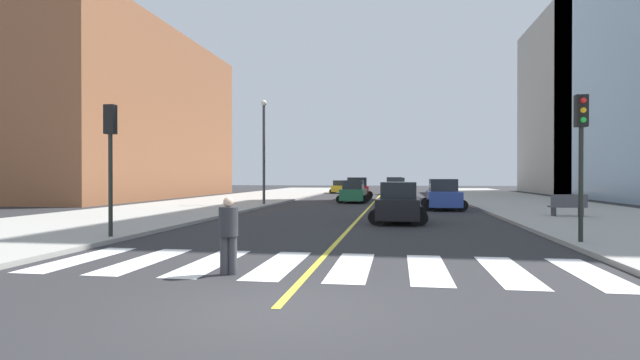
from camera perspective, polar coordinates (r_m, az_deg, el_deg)
name	(u,v)px	position (r m, az deg, el deg)	size (l,w,h in m)	color
ground_plane	(275,309)	(8.48, -5.16, -14.60)	(220.00, 220.00, 0.00)	#28282B
sidewalk_kerb_east	(594,217)	(29.82, 28.99, -3.71)	(10.00, 120.00, 0.15)	#9E9B93
sidewalk_kerb_west	(160,211)	(31.41, -17.98, -3.47)	(10.00, 120.00, 0.15)	#9E9B93
crosswalk_paint	(315,266)	(12.31, -0.55, -9.84)	(13.50, 4.00, 0.01)	silver
lane_divider_paint	(377,199)	(48.03, 6.56, -2.19)	(0.16, 80.00, 0.01)	yellow
parking_garage_concrete	(615,103)	(73.02, 30.86, 7.65)	(18.00, 24.00, 22.91)	#9E9B93
low_rise_brick_west	(108,116)	(56.76, -23.20, 6.75)	(16.00, 32.00, 16.96)	#925938
car_black_nearest	(399,204)	(23.87, 9.07, -2.70)	(2.78, 4.36, 1.92)	black
car_green_second	(354,192)	(41.26, 3.89, -1.41)	(2.66, 4.22, 1.87)	#236B42
car_silver_third	(398,186)	(66.15, 8.96, -0.66)	(2.85, 4.56, 2.03)	#B7B7BC
car_yellow_fourth	(340,187)	(63.96, 2.28, -0.84)	(2.42, 3.81, 1.68)	gold
car_blue_fifth	(443,195)	(33.65, 14.02, -1.72)	(2.85, 4.54, 2.02)	#2D479E
car_white_sixth	(394,186)	(60.16, 8.55, -0.74)	(2.96, 4.71, 2.10)	silver
car_red_seventh	(357,189)	(47.46, 4.34, -1.05)	(3.03, 4.76, 2.09)	red
traffic_light_near_corner	(581,138)	(17.50, 27.88, 4.27)	(0.36, 0.41, 4.59)	black
traffic_light_far_corner	(111,144)	(18.33, -22.97, 3.89)	(0.36, 0.41, 4.49)	black
park_bench	(568,206)	(28.48, 26.65, -2.66)	(1.83, 0.67, 1.12)	#47474C
pedestrian_crossing	(228,232)	(11.30, -10.50, -5.87)	(0.43, 0.43, 1.74)	#38383D
street_lamp	(264,143)	(36.84, -6.49, 4.27)	(0.44, 0.44, 7.69)	#38383D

